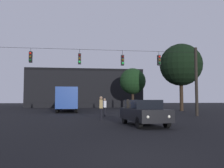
{
  "coord_description": "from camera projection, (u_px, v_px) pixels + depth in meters",
  "views": [
    {
      "loc": [
        -1.58,
        -6.04,
        1.52
      ],
      "look_at": [
        1.94,
        20.3,
        3.27
      ],
      "focal_mm": 38.63,
      "sensor_mm": 36.0,
      "label": 1
    }
  ],
  "objects": [
    {
      "name": "city_bus",
      "position": [
        68.0,
        97.0,
        32.3
      ],
      "size": [
        2.76,
        11.05,
        3.0
      ],
      "color": "navy",
      "rests_on": "ground"
    },
    {
      "name": "overhead_signal_span",
      "position": [
        98.0,
        74.0,
        21.55
      ],
      "size": [
        18.94,
        0.44,
        6.5
      ],
      "color": "black",
      "rests_on": "ground"
    },
    {
      "name": "ground_plane",
      "position": [
        92.0,
        112.0,
        30.32
      ],
      "size": [
        168.0,
        168.0,
        0.0
      ],
      "primitive_type": "plane",
      "color": "black",
      "rests_on": "ground"
    },
    {
      "name": "car_near_right",
      "position": [
        144.0,
        112.0,
        14.33
      ],
      "size": [
        2.18,
        4.46,
        1.52
      ],
      "color": "black",
      "rests_on": "ground"
    },
    {
      "name": "pedestrian_crossing_center",
      "position": [
        105.0,
        106.0,
        22.17
      ],
      "size": [
        0.29,
        0.39,
        1.65
      ],
      "color": "black",
      "rests_on": "ground"
    },
    {
      "name": "pedestrian_crossing_left",
      "position": [
        128.0,
        107.0,
        22.44
      ],
      "size": [
        0.34,
        0.42,
        1.55
      ],
      "color": "black",
      "rests_on": "ground"
    },
    {
      "name": "corner_building",
      "position": [
        85.0,
        89.0,
        52.95
      ],
      "size": [
        22.87,
        13.54,
        7.63
      ],
      "color": "black",
      "rests_on": "ground"
    },
    {
      "name": "pedestrian_crossing_right",
      "position": [
        101.0,
        107.0,
        18.04
      ],
      "size": [
        0.25,
        0.37,
        1.78
      ],
      "color": "black",
      "rests_on": "ground"
    },
    {
      "name": "tree_behind_building",
      "position": [
        181.0,
        65.0,
        33.6
      ],
      "size": [
        5.86,
        5.86,
        9.33
      ],
      "color": "#2D2116",
      "rests_on": "ground"
    },
    {
      "name": "tree_left_silhouette",
      "position": [
        133.0,
        81.0,
        42.06
      ],
      "size": [
        4.55,
        4.55,
        7.05
      ],
      "color": "#2D2116",
      "rests_on": "ground"
    }
  ]
}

